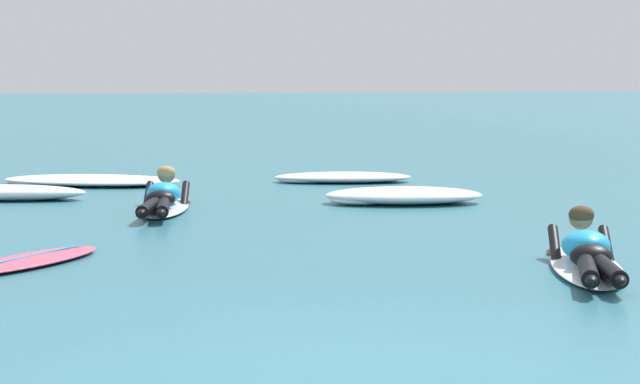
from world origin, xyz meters
name	(u,v)px	position (x,y,z in m)	size (l,w,h in m)	color
ground_plane	(230,196)	(0.00, 10.00, 0.00)	(120.00, 120.00, 0.00)	#2D6B7A
surfer_near	(587,256)	(2.52, 3.43, 0.13)	(1.10, 2.64, 0.55)	white
surfer_far	(163,200)	(-0.90, 8.29, 0.14)	(0.78, 2.65, 0.54)	silver
drifting_surfboard	(28,261)	(-2.09, 4.44, 0.03)	(1.43, 1.82, 0.16)	#E54C66
whitewater_front	(404,196)	(2.05, 8.76, 0.10)	(2.02, 1.16, 0.21)	white
whitewater_mid_left	(92,180)	(-1.85, 11.77, 0.06)	(2.80, 1.88, 0.14)	white
whitewater_mid_right	(5,193)	(-2.85, 9.82, 0.09)	(2.12, 0.95, 0.20)	white
whitewater_back	(343,177)	(1.75, 11.71, 0.07)	(2.06, 1.02, 0.15)	white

